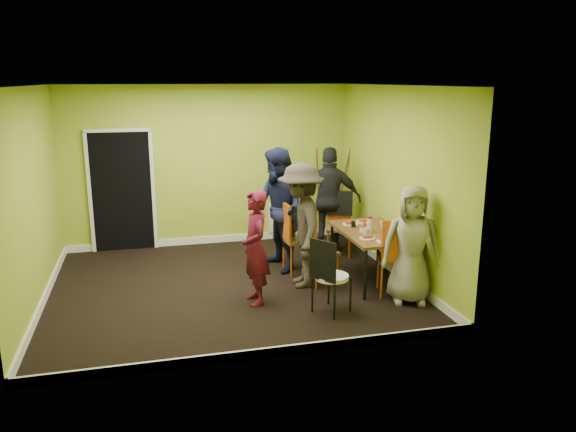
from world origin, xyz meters
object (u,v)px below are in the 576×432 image
(orange_bottle, at_px, (365,225))
(person_left_far, at_px, (278,210))
(chair_bentwood, at_px, (329,273))
(person_back_end, at_px, (330,200))
(person_front_end, at_px, (412,245))
(dining_table, at_px, (373,235))
(thermos, at_px, (370,225))
(easel, at_px, (331,194))
(chair_left_far, at_px, (294,234))
(person_standing, at_px, (255,248))
(chair_left_near, at_px, (316,247))
(chair_back_end, at_px, (339,210))
(person_left_near, at_px, (301,225))
(blue_bottle, at_px, (398,227))
(chair_front_end, at_px, (396,253))

(orange_bottle, distance_m, person_left_far, 1.32)
(chair_bentwood, xyz_separation_m, person_back_end, (0.87, 2.57, 0.35))
(person_front_end, bearing_deg, orange_bottle, 119.58)
(dining_table, relative_size, thermos, 7.55)
(dining_table, relative_size, easel, 0.88)
(chair_left_far, distance_m, chair_bentwood, 1.64)
(thermos, relative_size, orange_bottle, 2.44)
(person_standing, bearing_deg, person_back_end, 135.61)
(chair_left_near, height_order, person_standing, person_standing)
(person_standing, bearing_deg, chair_back_end, 131.37)
(chair_left_near, xyz_separation_m, person_back_end, (0.73, 1.54, 0.32))
(chair_left_near, distance_m, person_left_near, 0.38)
(thermos, bearing_deg, chair_bentwood, -134.21)
(chair_left_far, bearing_deg, person_front_end, 33.87)
(easel, distance_m, person_left_near, 2.54)
(dining_table, bearing_deg, chair_bentwood, -135.41)
(easel, xyz_separation_m, thermos, (-0.21, -2.34, 0.01))
(blue_bottle, bearing_deg, person_left_far, 145.15)
(blue_bottle, xyz_separation_m, person_front_end, (-0.11, -0.64, -0.07))
(chair_left_near, bearing_deg, person_back_end, 140.50)
(person_left_near, bearing_deg, person_back_end, 154.09)
(person_standing, bearing_deg, orange_bottle, 105.25)
(easel, xyz_separation_m, blue_bottle, (0.14, -2.55, 0.02))
(chair_left_far, height_order, person_front_end, person_front_end)
(easel, distance_m, blue_bottle, 2.55)
(chair_bentwood, xyz_separation_m, thermos, (0.93, 0.96, 0.30))
(chair_left_far, height_order, chair_front_end, chair_front_end)
(person_back_end, bearing_deg, person_standing, 66.68)
(chair_back_end, bearing_deg, blue_bottle, 119.62)
(easel, bearing_deg, chair_back_end, -99.65)
(chair_left_far, xyz_separation_m, person_standing, (-0.80, -1.05, 0.15))
(chair_left_far, relative_size, person_front_end, 0.69)
(chair_left_near, bearing_deg, chair_left_far, -179.40)
(chair_left_near, distance_m, blue_bottle, 1.20)
(thermos, height_order, person_back_end, person_back_end)
(chair_bentwood, distance_m, orange_bottle, 1.55)
(blue_bottle, height_order, person_left_near, person_left_near)
(chair_back_end, distance_m, chair_bentwood, 2.61)
(easel, bearing_deg, thermos, -95.10)
(thermos, bearing_deg, person_left_near, 174.19)
(chair_left_near, relative_size, chair_bentwood, 1.03)
(thermos, xyz_separation_m, blue_bottle, (0.34, -0.21, 0.01))
(chair_left_near, bearing_deg, orange_bottle, 88.07)
(chair_left_near, bearing_deg, chair_front_end, 38.78)
(person_left_near, bearing_deg, person_standing, -51.62)
(person_front_end, bearing_deg, chair_front_end, 134.09)
(chair_back_end, distance_m, person_left_far, 1.37)
(easel, bearing_deg, orange_bottle, -95.12)
(chair_back_end, relative_size, person_left_near, 0.60)
(person_standing, bearing_deg, chair_bentwood, 50.31)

